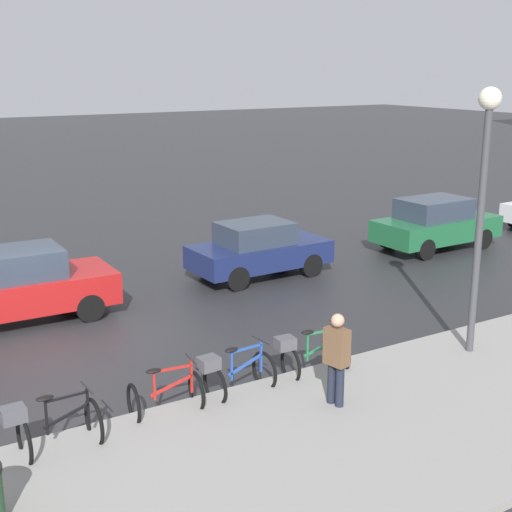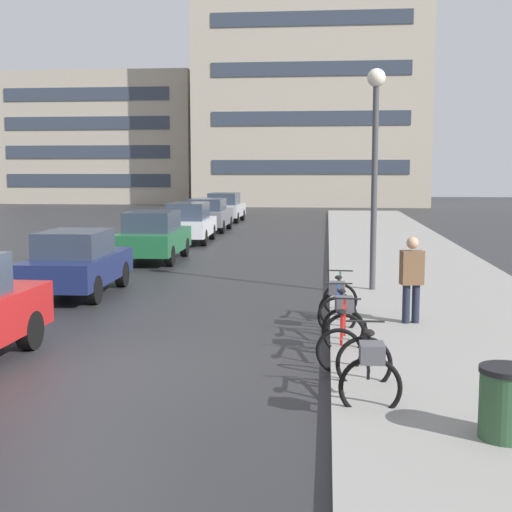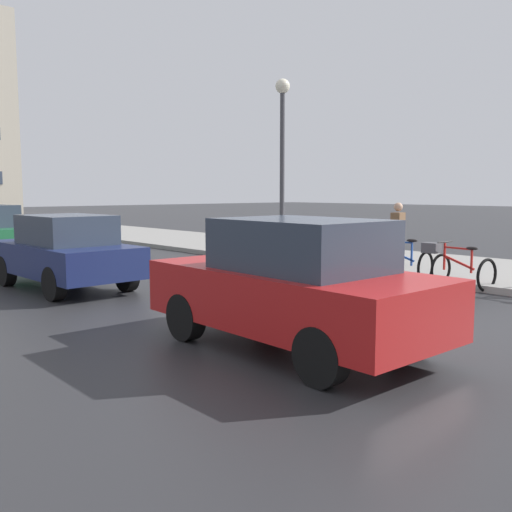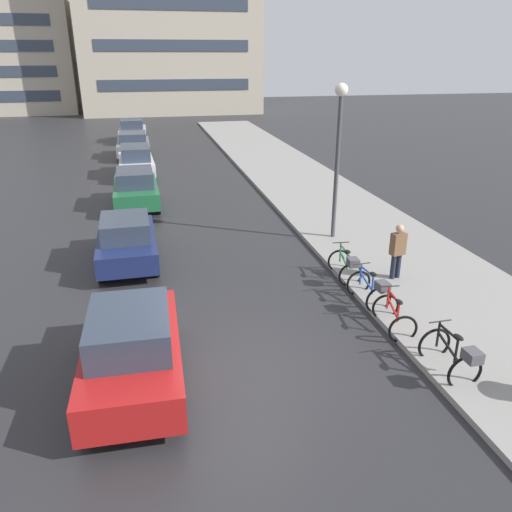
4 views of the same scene
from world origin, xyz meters
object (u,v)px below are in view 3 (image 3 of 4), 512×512
Objects in this scene: bicycle_farthest at (353,254)px; streetlamp at (282,138)px; car_navy at (65,252)px; bicycle_third at (410,260)px; pedestrian at (398,232)px; car_red at (294,285)px; bicycle_second at (463,270)px.

streetlamp reaches higher than bicycle_farthest.
car_navy is (-6.08, 2.65, 0.28)m from bicycle_farthest.
bicycle_third is 0.81× the size of pedestrian.
streetlamp is (6.93, 0.64, 2.78)m from car_navy.
bicycle_second is at bearing 8.02° from car_red.
pedestrian is (1.30, 2.47, 0.59)m from bicycle_second.
bicycle_third reaches higher than bicycle_second.
pedestrian is at bearing 43.22° from bicycle_third.
bicycle_farthest is at bearing -23.58° from car_navy.
bicycle_second is at bearing -97.68° from streetlamp.
car_red reaches higher than car_navy.
streetlamp reaches higher than bicycle_second.
pedestrian reaches higher than car_red.
pedestrian is at bearing 62.31° from bicycle_second.
streetlamp reaches higher than car_red.
bicycle_farthest is 0.82× the size of pedestrian.
pedestrian is 0.33× the size of streetlamp.
car_red reaches higher than bicycle_farthest.
bicycle_second is 5.96m from car_red.
car_navy is at bearing 156.42° from bicycle_farthest.
pedestrian is at bearing 24.68° from car_red.
bicycle_second is 2.85m from pedestrian.
streetlamp is at bearing 46.10° from car_red.
pedestrian is (1.31, -0.38, 0.49)m from bicycle_farthest.
bicycle_second is at bearing -89.64° from bicycle_farthest.
car_navy is (-0.21, 6.33, -0.06)m from car_red.
streetlamp is (0.83, 6.15, 3.17)m from bicycle_second.
car_red is 10.05m from streetlamp.
pedestrian is at bearing -82.75° from streetlamp.
car_red is (-5.89, -2.09, 0.34)m from bicycle_third.
car_red is (-5.87, -3.68, 0.34)m from bicycle_farthest.
bicycle_farthest is at bearing 32.11° from car_red.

